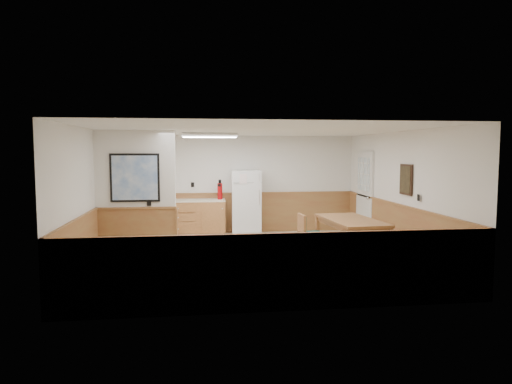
{
  "coord_description": "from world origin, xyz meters",
  "views": [
    {
      "loc": [
        -1.07,
        -8.74,
        2.1
      ],
      "look_at": [
        0.1,
        0.4,
        1.28
      ],
      "focal_mm": 32.0,
      "sensor_mm": 36.0,
      "label": 1
    }
  ],
  "objects": [
    {
      "name": "soap_bottle",
      "position": [
        -2.09,
        2.69,
        1.02
      ],
      "size": [
        0.09,
        0.09,
        0.24
      ],
      "primitive_type": "cylinder",
      "rotation": [
        0.0,
        0.0,
        0.18
      ],
      "color": "#198D29",
      "rests_on": "kitchen_counter"
    },
    {
      "name": "refrigerator",
      "position": [
        0.14,
        2.63,
        0.82
      ],
      "size": [
        0.76,
        0.75,
        1.63
      ],
      "rotation": [
        0.0,
        0.0,
        -0.07
      ],
      "color": "silver",
      "rests_on": "ground"
    },
    {
      "name": "wainscot_right",
      "position": [
        2.98,
        0.0,
        0.5
      ],
      "size": [
        0.04,
        6.0,
        1.0
      ],
      "primitive_type": "cube",
      "color": "olive",
      "rests_on": "ground"
    },
    {
      "name": "left_wall",
      "position": [
        -3.0,
        0.0,
        1.25
      ],
      "size": [
        0.02,
        6.0,
        2.5
      ],
      "primitive_type": "cube",
      "color": "white",
      "rests_on": "ground"
    },
    {
      "name": "kitchen_window",
      "position": [
        -2.1,
        2.98,
        1.55
      ],
      "size": [
        0.8,
        0.04,
        1.0
      ],
      "color": "white",
      "rests_on": "back_wall"
    },
    {
      "name": "ceiling",
      "position": [
        0.0,
        0.0,
        2.5
      ],
      "size": [
        6.0,
        6.0,
        0.02
      ],
      "primitive_type": "cube",
      "color": "silver",
      "rests_on": "back_wall"
    },
    {
      "name": "kitchen_counter",
      "position": [
        -1.21,
        2.68,
        0.46
      ],
      "size": [
        2.2,
        0.61,
        1.0
      ],
      "color": "#B06F3E",
      "rests_on": "ground"
    },
    {
      "name": "ground",
      "position": [
        0.0,
        0.0,
        0.0
      ],
      "size": [
        6.0,
        6.0,
        0.0
      ],
      "primitive_type": "plane",
      "color": "#C3B28C",
      "rests_on": "ground"
    },
    {
      "name": "partition_wall",
      "position": [
        -2.25,
        0.19,
        1.23
      ],
      "size": [
        1.5,
        0.2,
        2.5
      ],
      "color": "white",
      "rests_on": "ground"
    },
    {
      "name": "dining_table",
      "position": [
        1.97,
        -0.03,
        0.66
      ],
      "size": [
        1.06,
        1.9,
        0.75
      ],
      "rotation": [
        0.0,
        0.0,
        0.08
      ],
      "color": "#A8713D",
      "rests_on": "ground"
    },
    {
      "name": "dining_chair",
      "position": [
        1.08,
        0.06,
        0.49
      ],
      "size": [
        0.66,
        0.48,
        0.85
      ],
      "rotation": [
        0.0,
        0.0,
        0.05
      ],
      "color": "#A8713D",
      "rests_on": "ground"
    },
    {
      "name": "exterior_door",
      "position": [
        2.96,
        1.9,
        1.05
      ],
      "size": [
        0.07,
        1.02,
        2.15
      ],
      "color": "white",
      "rests_on": "ground"
    },
    {
      "name": "fluorescent_fixture",
      "position": [
        -0.8,
        1.3,
        2.45
      ],
      "size": [
        1.2,
        0.3,
        0.09
      ],
      "color": "white",
      "rests_on": "ceiling"
    },
    {
      "name": "right_wall",
      "position": [
        3.0,
        0.0,
        1.25
      ],
      "size": [
        0.02,
        6.0,
        2.5
      ],
      "primitive_type": "cube",
      "color": "white",
      "rests_on": "ground"
    },
    {
      "name": "dining_bench",
      "position": [
        2.8,
        -0.09,
        0.35
      ],
      "size": [
        0.42,
        1.75,
        0.45
      ],
      "rotation": [
        0.0,
        0.0,
        0.02
      ],
      "color": "#A8713D",
      "rests_on": "ground"
    },
    {
      "name": "fire_extinguisher",
      "position": [
        -0.52,
        2.67,
        1.12
      ],
      "size": [
        0.14,
        0.14,
        0.49
      ],
      "rotation": [
        0.0,
        0.0,
        0.15
      ],
      "color": "#AB090C",
      "rests_on": "kitchen_counter"
    },
    {
      "name": "wall_painting",
      "position": [
        2.97,
        -0.3,
        1.55
      ],
      "size": [
        0.04,
        0.5,
        0.6
      ],
      "color": "black",
      "rests_on": "right_wall"
    },
    {
      "name": "back_wall",
      "position": [
        0.0,
        3.0,
        1.25
      ],
      "size": [
        6.0,
        0.02,
        2.5
      ],
      "primitive_type": "cube",
      "color": "white",
      "rests_on": "ground"
    },
    {
      "name": "wainscot_back",
      "position": [
        0.0,
        2.98,
        0.5
      ],
      "size": [
        6.0,
        0.04,
        1.0
      ],
      "primitive_type": "cube",
      "color": "olive",
      "rests_on": "ground"
    },
    {
      "name": "wainscot_left",
      "position": [
        -2.98,
        0.0,
        0.5
      ],
      "size": [
        0.04,
        6.0,
        1.0
      ],
      "primitive_type": "cube",
      "color": "olive",
      "rests_on": "ground"
    }
  ]
}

